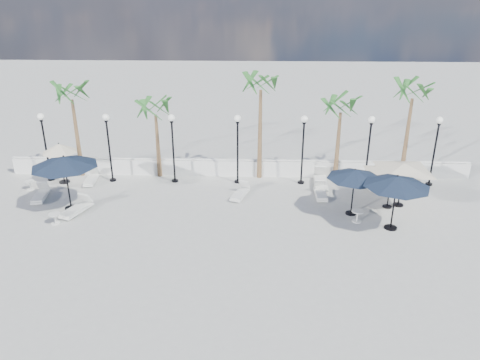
{
  "coord_description": "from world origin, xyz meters",
  "views": [
    {
      "loc": [
        0.92,
        -17.34,
        10.24
      ],
      "look_at": [
        0.23,
        3.3,
        1.5
      ],
      "focal_mm": 35.0,
      "sensor_mm": 36.0,
      "label": 1
    }
  ],
  "objects_px": {
    "lounger_1": "(77,209)",
    "lounger_2": "(91,179)",
    "lounger_5": "(367,182)",
    "parasol_cream_sq_b": "(404,164)",
    "parasol_cream_sq_a": "(392,168)",
    "lounger_4": "(321,193)",
    "lounger_0": "(40,195)",
    "lounger_3": "(240,193)",
    "parasol_cream_small": "(59,149)",
    "parasol_navy_right": "(355,174)",
    "lounger_6": "(321,181)",
    "parasol_navy_left": "(64,162)",
    "parasol_navy_mid": "(397,182)"
  },
  "relations": [
    {
      "from": "lounger_2",
      "to": "lounger_6",
      "type": "relative_size",
      "value": 0.8
    },
    {
      "from": "lounger_3",
      "to": "parasol_navy_right",
      "type": "relative_size",
      "value": 0.68
    },
    {
      "from": "parasol_cream_sq_a",
      "to": "parasol_cream_sq_b",
      "type": "xyz_separation_m",
      "value": [
        0.6,
        0.22,
        0.17
      ]
    },
    {
      "from": "lounger_5",
      "to": "parasol_cream_sq_b",
      "type": "distance_m",
      "value": 3.27
    },
    {
      "from": "lounger_1",
      "to": "parasol_cream_sq_b",
      "type": "distance_m",
      "value": 15.88
    },
    {
      "from": "parasol_navy_right",
      "to": "parasol_cream_sq_a",
      "type": "xyz_separation_m",
      "value": [
        1.93,
        0.79,
        0.01
      ]
    },
    {
      "from": "lounger_4",
      "to": "parasol_navy_mid",
      "type": "xyz_separation_m",
      "value": [
        2.74,
        -3.29,
        2.08
      ]
    },
    {
      "from": "parasol_cream_sq_a",
      "to": "lounger_3",
      "type": "bearing_deg",
      "value": 172.52
    },
    {
      "from": "lounger_1",
      "to": "parasol_cream_small",
      "type": "xyz_separation_m",
      "value": [
        -2.04,
        3.71,
        1.74
      ]
    },
    {
      "from": "lounger_4",
      "to": "parasol_navy_mid",
      "type": "bearing_deg",
      "value": -49.91
    },
    {
      "from": "lounger_6",
      "to": "parasol_cream_small",
      "type": "relative_size",
      "value": 0.94
    },
    {
      "from": "lounger_6",
      "to": "parasol_navy_right",
      "type": "relative_size",
      "value": 0.83
    },
    {
      "from": "lounger_4",
      "to": "lounger_6",
      "type": "height_order",
      "value": "lounger_6"
    },
    {
      "from": "lounger_0",
      "to": "lounger_6",
      "type": "height_order",
      "value": "lounger_6"
    },
    {
      "from": "parasol_cream_small",
      "to": "parasol_navy_right",
      "type": "bearing_deg",
      "value": -12.41
    },
    {
      "from": "lounger_2",
      "to": "lounger_3",
      "type": "relative_size",
      "value": 0.98
    },
    {
      "from": "lounger_1",
      "to": "parasol_cream_small",
      "type": "distance_m",
      "value": 4.57
    },
    {
      "from": "lounger_4",
      "to": "parasol_cream_sq_a",
      "type": "relative_size",
      "value": 0.38
    },
    {
      "from": "parasol_navy_left",
      "to": "lounger_5",
      "type": "bearing_deg",
      "value": 12.16
    },
    {
      "from": "lounger_0",
      "to": "lounger_1",
      "type": "xyz_separation_m",
      "value": [
        2.42,
        -1.51,
        0.01
      ]
    },
    {
      "from": "lounger_2",
      "to": "parasol_navy_right",
      "type": "xyz_separation_m",
      "value": [
        13.69,
        -3.36,
        1.83
      ]
    },
    {
      "from": "parasol_navy_mid",
      "to": "parasol_navy_right",
      "type": "height_order",
      "value": "parasol_navy_mid"
    },
    {
      "from": "lounger_1",
      "to": "lounger_4",
      "type": "relative_size",
      "value": 1.14
    },
    {
      "from": "lounger_0",
      "to": "parasol_navy_right",
      "type": "height_order",
      "value": "parasol_navy_right"
    },
    {
      "from": "lounger_0",
      "to": "parasol_navy_mid",
      "type": "bearing_deg",
      "value": -18.33
    },
    {
      "from": "lounger_4",
      "to": "lounger_5",
      "type": "xyz_separation_m",
      "value": [
        2.68,
        1.46,
        0.01
      ]
    },
    {
      "from": "lounger_3",
      "to": "lounger_4",
      "type": "height_order",
      "value": "lounger_4"
    },
    {
      "from": "parasol_cream_sq_b",
      "to": "lounger_5",
      "type": "bearing_deg",
      "value": 114.15
    },
    {
      "from": "lounger_5",
      "to": "parasol_cream_sq_b",
      "type": "height_order",
      "value": "parasol_cream_sq_b"
    },
    {
      "from": "lounger_2",
      "to": "parasol_cream_small",
      "type": "xyz_separation_m",
      "value": [
        -1.51,
        -0.02,
        1.76
      ]
    },
    {
      "from": "lounger_1",
      "to": "lounger_2",
      "type": "distance_m",
      "value": 3.76
    },
    {
      "from": "lounger_1",
      "to": "parasol_navy_right",
      "type": "height_order",
      "value": "parasol_navy_right"
    },
    {
      "from": "lounger_4",
      "to": "parasol_navy_left",
      "type": "relative_size",
      "value": 0.54
    },
    {
      "from": "lounger_1",
      "to": "lounger_6",
      "type": "relative_size",
      "value": 0.9
    },
    {
      "from": "lounger_1",
      "to": "parasol_cream_sq_b",
      "type": "bearing_deg",
      "value": 24.65
    },
    {
      "from": "parasol_navy_mid",
      "to": "parasol_cream_sq_a",
      "type": "height_order",
      "value": "parasol_navy_mid"
    },
    {
      "from": "lounger_0",
      "to": "lounger_2",
      "type": "distance_m",
      "value": 2.92
    },
    {
      "from": "lounger_0",
      "to": "lounger_1",
      "type": "distance_m",
      "value": 2.86
    },
    {
      "from": "lounger_5",
      "to": "parasol_navy_mid",
      "type": "distance_m",
      "value": 5.18
    },
    {
      "from": "parasol_navy_right",
      "to": "parasol_cream_small",
      "type": "height_order",
      "value": "parasol_navy_right"
    },
    {
      "from": "lounger_4",
      "to": "lounger_5",
      "type": "bearing_deg",
      "value": 28.8
    },
    {
      "from": "parasol_navy_right",
      "to": "parasol_cream_sq_b",
      "type": "bearing_deg",
      "value": 21.78
    },
    {
      "from": "lounger_3",
      "to": "lounger_0",
      "type": "bearing_deg",
      "value": -158.37
    },
    {
      "from": "lounger_1",
      "to": "parasol_navy_right",
      "type": "xyz_separation_m",
      "value": [
        13.17,
        0.36,
        1.81
      ]
    },
    {
      "from": "parasol_navy_right",
      "to": "parasol_cream_sq_b",
      "type": "relative_size",
      "value": 0.54
    },
    {
      "from": "lounger_0",
      "to": "lounger_6",
      "type": "xyz_separation_m",
      "value": [
        14.56,
        2.22,
        0.05
      ]
    },
    {
      "from": "lounger_1",
      "to": "lounger_2",
      "type": "bearing_deg",
      "value": 117.69
    },
    {
      "from": "parasol_navy_mid",
      "to": "parasol_navy_right",
      "type": "relative_size",
      "value": 1.12
    },
    {
      "from": "lounger_3",
      "to": "parasol_cream_small",
      "type": "distance_m",
      "value": 10.11
    },
    {
      "from": "parasol_cream_sq_b",
      "to": "lounger_3",
      "type": "bearing_deg",
      "value": 174.68
    }
  ]
}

